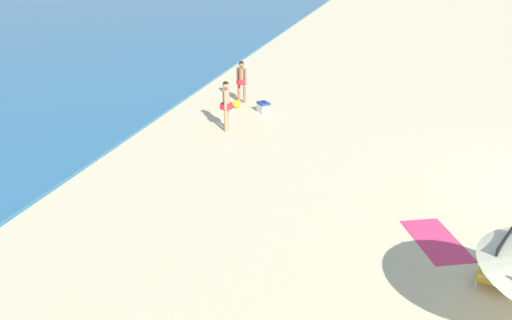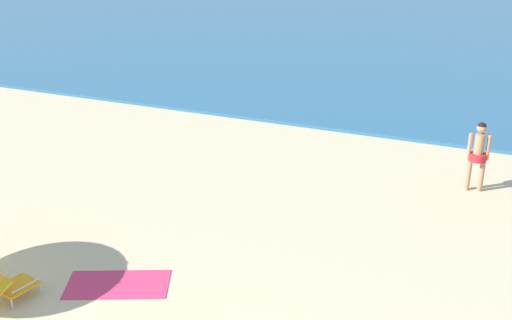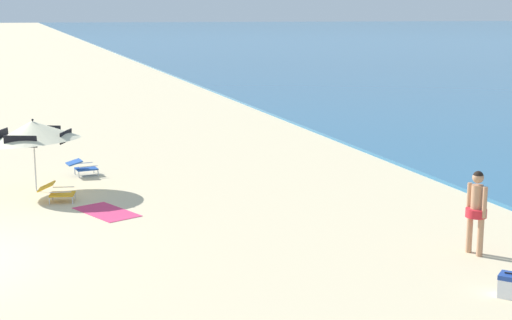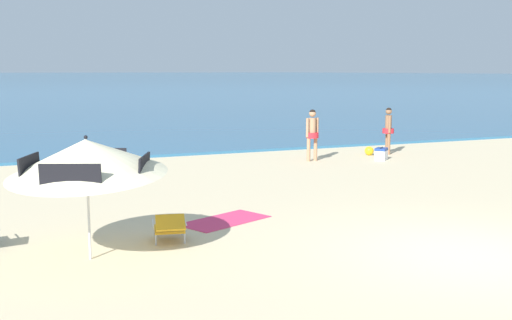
# 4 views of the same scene
# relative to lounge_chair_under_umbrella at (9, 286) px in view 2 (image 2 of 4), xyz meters

# --- Properties ---
(lounge_chair_under_umbrella) EXTENTS (0.70, 0.97, 0.51)m
(lounge_chair_under_umbrella) POSITION_rel_lounge_chair_under_umbrella_xyz_m (0.00, 0.00, 0.00)
(lounge_chair_under_umbrella) COLOR gold
(lounge_chair_under_umbrella) RESTS_ON ground
(person_standing_beside) EXTENTS (0.50, 0.42, 1.70)m
(person_standing_beside) POSITION_rel_lounge_chair_under_umbrella_xyz_m (6.88, 7.71, 0.71)
(person_standing_beside) COLOR tan
(person_standing_beside) RESTS_ON ground
(beach_towel) EXTENTS (2.01, 1.56, 0.01)m
(beach_towel) POSITION_rel_lounge_chair_under_umbrella_xyz_m (1.40, 1.08, -0.27)
(beach_towel) COLOR #DB3866
(beach_towel) RESTS_ON ground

